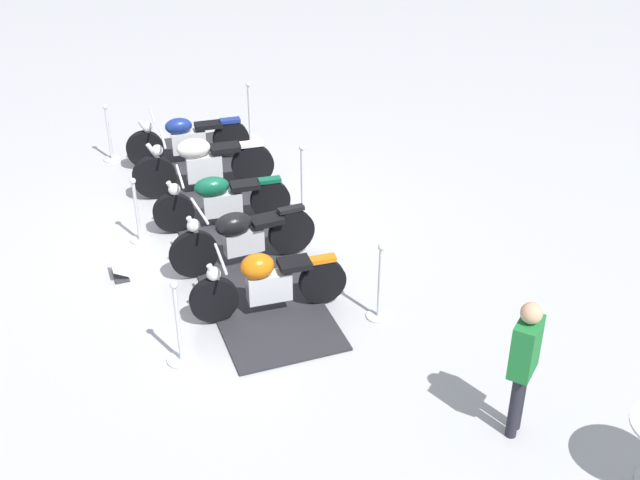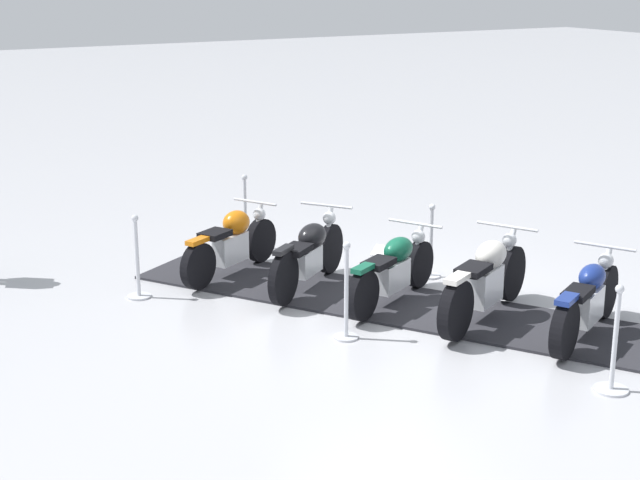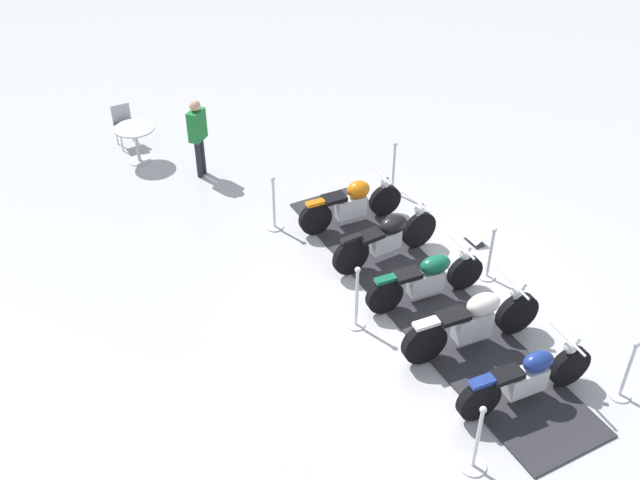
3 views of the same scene
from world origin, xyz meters
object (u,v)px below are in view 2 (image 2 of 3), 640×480
at_px(stanchion_right_rear, 245,225).
at_px(motorcycle_black, 309,252).
at_px(stanchion_right_mid, 431,251).
at_px(info_placard, 384,256).
at_px(motorcycle_navy, 587,300).
at_px(motorcycle_forest, 394,269).
at_px(motorcycle_copper, 232,242).
at_px(stanchion_left_front, 613,359).
at_px(stanchion_left_rear, 138,270).
at_px(stanchion_left_mid, 346,304).
at_px(motorcycle_cream, 486,279).

bearing_deg(stanchion_right_rear, motorcycle_black, -92.10).
xyz_separation_m(stanchion_right_mid, info_placard, (-0.13, 0.97, -0.30)).
height_order(motorcycle_navy, stanchion_right_rear, stanchion_right_rear).
height_order(motorcycle_forest, motorcycle_copper, motorcycle_copper).
bearing_deg(motorcycle_copper, info_placard, -39.43).
relative_size(motorcycle_black, stanchion_right_mid, 1.71).
distance_m(stanchion_left_front, stanchion_left_rear, 5.94).
bearing_deg(stanchion_left_front, stanchion_left_mid, 122.71).
distance_m(stanchion_left_mid, info_placard, 3.11).
height_order(stanchion_left_mid, info_placard, stanchion_left_mid).
bearing_deg(stanchion_right_rear, motorcycle_copper, -122.25).
bearing_deg(stanchion_right_rear, motorcycle_navy, -70.37).
xyz_separation_m(motorcycle_black, info_placard, (1.56, 0.62, -0.44)).
distance_m(motorcycle_forest, motorcycle_copper, 2.40).
bearing_deg(motorcycle_navy, stanchion_left_rear, 107.29).
bearing_deg(motorcycle_forest, stanchion_left_rear, 118.04).
bearing_deg(stanchion_left_front, stanchion_right_mid, 82.12).
bearing_deg(stanchion_left_rear, stanchion_left_front, -57.29).
bearing_deg(stanchion_left_rear, stanchion_right_mid, -16.70).
distance_m(stanchion_right_rear, info_placard, 2.15).
height_order(motorcycle_navy, stanchion_left_mid, stanchion_left_mid).
distance_m(motorcycle_navy, info_placard, 3.70).
xyz_separation_m(motorcycle_black, motorcycle_copper, (-0.65, 1.00, -0.02)).
relative_size(motorcycle_cream, info_placard, 4.97).
relative_size(motorcycle_copper, stanchion_right_rear, 1.63).
bearing_deg(stanchion_right_mid, stanchion_left_front, -97.88).
relative_size(motorcycle_forest, stanchion_left_front, 1.69).
bearing_deg(stanchion_left_front, motorcycle_navy, 56.56).
bearing_deg(motorcycle_copper, motorcycle_forest, -86.92).
xyz_separation_m(motorcycle_navy, motorcycle_forest, (-1.28, 2.02, 0.01)).
bearing_deg(stanchion_right_rear, stanchion_left_mid, -97.88).
distance_m(motorcycle_black, stanchion_right_mid, 1.73).
relative_size(stanchion_left_front, stanchion_right_rear, 1.00).
distance_m(motorcycle_forest, stanchion_left_front, 3.25).
bearing_deg(stanchion_left_front, motorcycle_cream, 86.38).
relative_size(stanchion_left_front, stanchion_right_mid, 1.09).
height_order(stanchion_left_rear, stanchion_left_mid, stanchion_left_mid).
xyz_separation_m(motorcycle_black, stanchion_left_mid, (-0.46, -1.72, -0.08)).
xyz_separation_m(motorcycle_navy, motorcycle_cream, (-0.64, 1.01, 0.06)).
relative_size(motorcycle_cream, stanchion_left_front, 1.86).
bearing_deg(motorcycle_black, stanchion_left_rear, 122.56).
height_order(motorcycle_cream, motorcycle_forest, motorcycle_cream).
xyz_separation_m(motorcycle_copper, stanchion_right_mid, (2.33, -1.35, -0.12)).
relative_size(stanchion_left_front, stanchion_left_rear, 1.03).
bearing_deg(stanchion_left_mid, motorcycle_cream, -9.95).
relative_size(motorcycle_copper, stanchion_left_rear, 1.67).
bearing_deg(motorcycle_cream, motorcycle_copper, 94.34).
distance_m(stanchion_left_front, stanchion_right_mid, 3.91).
xyz_separation_m(motorcycle_cream, stanchion_left_mid, (-1.75, 0.31, -0.10)).
relative_size(stanchion_left_front, stanchion_left_mid, 0.98).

